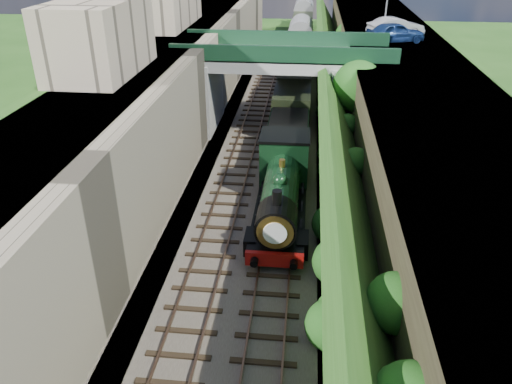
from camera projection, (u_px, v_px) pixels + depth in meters
ground at (234, 353)px, 19.16m from camera, size 160.00×160.00×0.00m
trackbed at (273, 148)px, 36.68m from camera, size 10.00×90.00×0.20m
retaining_wall at (197, 101)px, 35.60m from camera, size 1.00×90.00×7.00m
street_plateau_left at (149, 100)px, 35.92m from camera, size 6.00×90.00×7.00m
street_plateau_right at (410, 113)px, 34.39m from camera, size 8.00×90.00×6.25m
embankment_slope at (347, 136)px, 31.60m from camera, size 4.64×90.00×6.41m
track_left at (246, 145)px, 36.80m from camera, size 2.50×90.00×0.20m
track_right at (289, 147)px, 36.50m from camera, size 2.50×90.00×0.20m
road_bridge at (290, 81)px, 38.25m from camera, size 16.00×6.40×7.25m
building_near at (99, 37)px, 28.12m from camera, size 4.00×8.00×4.00m
tree at (360, 88)px, 34.38m from camera, size 3.60×3.80×6.60m
car_blue at (395, 32)px, 39.87m from camera, size 5.04×3.46×1.59m
car_silver at (396, 27)px, 42.22m from camera, size 4.99×3.13×1.55m
locomotive at (281, 191)px, 26.83m from camera, size 3.10×10.23×3.83m
tender at (288, 144)px, 33.43m from camera, size 2.70×6.00×3.05m
coach_front at (295, 86)px, 44.30m from camera, size 2.90×18.00×3.70m
coach_middle at (300, 43)px, 60.81m from camera, size 2.90×18.00×3.70m
coach_rear at (303, 18)px, 77.33m from camera, size 2.90×18.00×3.70m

